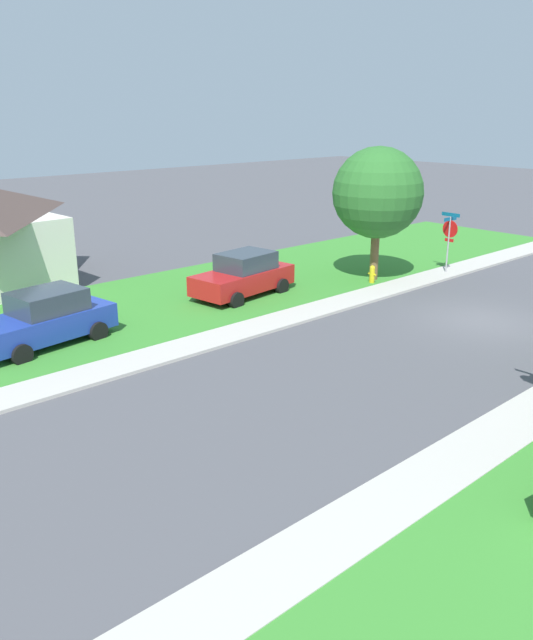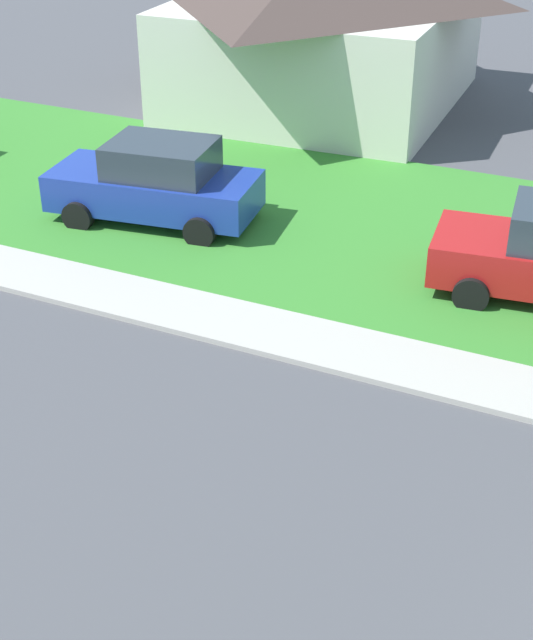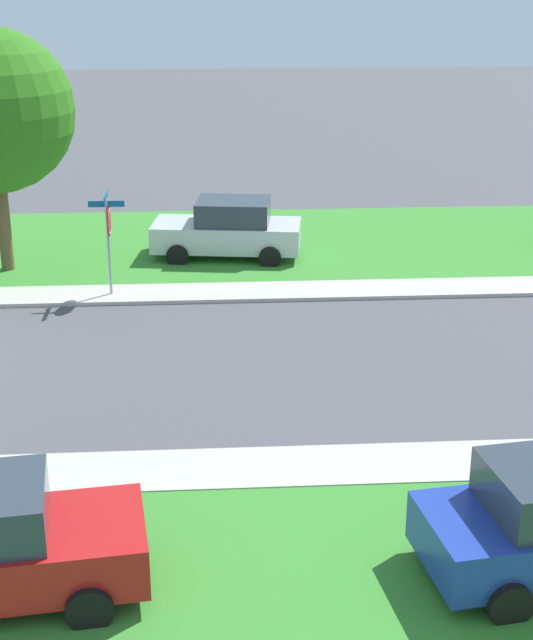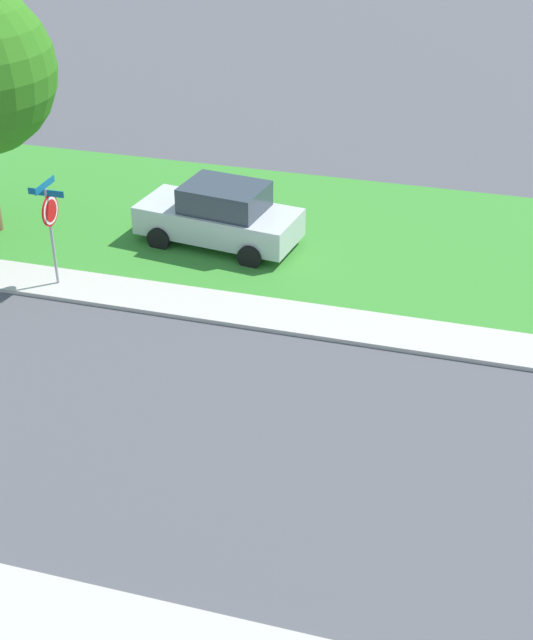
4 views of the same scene
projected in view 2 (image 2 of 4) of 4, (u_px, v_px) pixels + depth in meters
name	position (u px, v px, depth m)	size (l,w,h in m)	color
sidewalk_east	(89.00, 288.00, 16.82)	(1.40, 56.00, 0.10)	#B7B2A8
lawn_east	(210.00, 198.00, 20.51)	(8.00, 56.00, 0.08)	#38842D
car_blue_driveway_right	(156.00, 183.00, 19.06)	(2.49, 4.51, 1.76)	#1E389E
house_right_setback	(325.00, 18.00, 25.66)	(9.37, 8.23, 4.60)	silver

